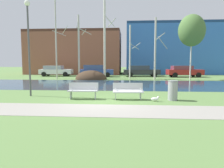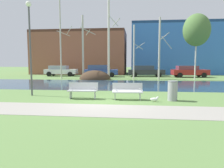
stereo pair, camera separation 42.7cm
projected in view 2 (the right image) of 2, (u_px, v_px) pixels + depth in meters
ground_plane at (119, 83)px, 20.38m from camera, size 120.00×120.00×0.00m
paved_path_strip at (96, 110)px, 8.87m from camera, size 60.00×2.32×0.01m
river_band at (117, 84)px, 18.93m from camera, size 80.00×8.52×0.01m
soil_mound at (95, 79)px, 24.56m from camera, size 3.60×2.92×2.06m
bench_left at (83, 90)px, 11.57m from camera, size 1.63×0.67×0.87m
bench_right at (127, 91)px, 11.30m from camera, size 1.63×0.67×0.87m
trash_bin at (173, 90)px, 10.96m from camera, size 0.52×0.52×1.03m
seagull at (155, 99)px, 10.71m from camera, size 0.46×0.17×0.27m
streetlamp at (30, 33)px, 12.34m from camera, size 0.32×0.32×5.43m
birch_far_left at (61, 39)px, 25.11m from camera, size 1.59×2.69×9.17m
birch_left at (83, 47)px, 24.57m from camera, size 1.60×2.39×7.27m
birch_center_left at (109, 39)px, 25.42m from camera, size 1.51×2.56×9.15m
birch_center at (134, 52)px, 24.20m from camera, size 1.27×2.21×6.11m
birch_center_right at (160, 48)px, 23.73m from camera, size 1.45×2.36×6.87m
birch_right at (197, 30)px, 22.94m from camera, size 2.87×2.87×7.11m
parked_van_nearest_white at (61, 70)px, 30.11m from camera, size 4.52×2.34×1.47m
parked_sedan_second_blue at (100, 71)px, 28.62m from camera, size 4.65×2.21×1.57m
parked_hatch_third_dark at (145, 71)px, 28.83m from camera, size 4.90×2.29×1.50m
parked_wagon_fourth_red at (189, 71)px, 27.78m from camera, size 4.63×2.34×1.48m
building_brick_low at (81, 53)px, 36.69m from camera, size 15.09×8.20×6.99m
building_blue_store at (184, 49)px, 35.79m from camera, size 17.41×7.38×8.26m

